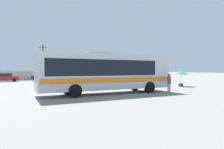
{
  "coord_description": "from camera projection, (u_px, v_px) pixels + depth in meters",
  "views": [
    {
      "loc": [
        -10.25,
        -14.89,
        2.1
      ],
      "look_at": [
        -0.42,
        0.46,
        1.7
      ],
      "focal_mm": 31.16,
      "sensor_mm": 36.0,
      "label": 1
    }
  ],
  "objects": [
    {
      "name": "coach_bus_silver_orange",
      "position": [
        106.0,
        72.0,
        17.31
      ],
      "size": [
        12.29,
        3.79,
        3.7
      ],
      "color": "silver",
      "rests_on": "ground_plane"
    },
    {
      "name": "ground_plane",
      "position": [
        77.0,
        86.0,
        26.53
      ],
      "size": [
        300.0,
        300.0,
        0.0
      ],
      "primitive_type": "plane",
      "color": "gray"
    },
    {
      "name": "parked_car_third_black",
      "position": [
        44.0,
        77.0,
        38.88
      ],
      "size": [
        4.41,
        2.05,
        1.48
      ],
      "color": "black",
      "rests_on": "ground_plane"
    },
    {
      "name": "utility_pole_near",
      "position": [
        43.0,
        61.0,
        43.93
      ],
      "size": [
        1.8,
        0.24,
        7.89
      ],
      "color": "#4C3823",
      "rests_on": "ground_plane"
    },
    {
      "name": "attendant_by_bus_door",
      "position": [
        169.0,
        82.0,
        18.24
      ],
      "size": [
        0.46,
        0.46,
        1.74
      ],
      "color": "silver",
      "rests_on": "ground_plane"
    },
    {
      "name": "perimeter_wall",
      "position": [
        43.0,
        75.0,
        42.5
      ],
      "size": [
        80.0,
        0.3,
        1.88
      ],
      "primitive_type": "cube",
      "color": "beige",
      "rests_on": "ground_plane"
    },
    {
      "name": "parked_car_second_red",
      "position": [
        6.0,
        77.0,
        35.36
      ],
      "size": [
        4.42,
        2.27,
        1.53
      ],
      "color": "red",
      "rests_on": "ground_plane"
    },
    {
      "name": "vendor_umbrella_near_gate_green",
      "position": [
        181.0,
        73.0,
        25.41
      ],
      "size": [
        1.99,
        1.99,
        2.05
      ],
      "color": "gray",
      "rests_on": "ground_plane"
    }
  ]
}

